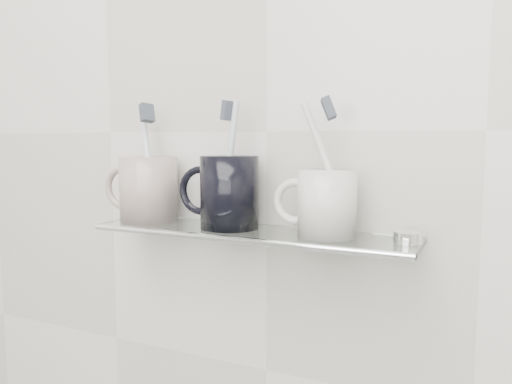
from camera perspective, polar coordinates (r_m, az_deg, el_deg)
The scene contains 18 objects.
wall_back at distance 0.80m, azimuth 1.23°, elevation 6.92°, with size 2.50×2.50×0.00m, color beige.
shelf_glass at distance 0.76m, azimuth -0.69°, elevation -4.69°, with size 0.50×0.12×0.01m, color silver.
shelf_rail at distance 0.71m, azimuth -2.65°, elevation -5.45°, with size 0.01×0.01×0.50m, color silver.
bracket_left at distance 0.91m, azimuth -11.39°, elevation -3.72°, with size 0.02×0.02×0.03m, color silver.
bracket_right at distance 0.75m, azimuth 15.73°, elevation -6.02°, with size 0.02×0.02×0.03m, color silver.
mug_left at distance 0.86m, azimuth -12.16°, elevation 0.32°, with size 0.10×0.10×0.11m, color silver.
mug_left_handle at distance 0.89m, azimuth -14.95°, elevation 0.47°, with size 0.08×0.08×0.01m, color silver.
toothbrush_left at distance 0.85m, azimuth -12.23°, elevation 3.45°, with size 0.01×0.01×0.19m, color silver.
bristles_left at distance 0.85m, azimuth -12.36°, elevation 8.82°, with size 0.01×0.02×0.03m, color #353A44.
mug_center at distance 0.77m, azimuth -3.06°, elevation -0.02°, with size 0.09×0.09×0.11m, color black.
mug_center_handle at distance 0.80m, azimuth -6.31°, elevation 0.15°, with size 0.08×0.08×0.01m, color black.
toothbrush_center at distance 0.77m, azimuth -3.07°, elevation 3.30°, with size 0.01×0.01×0.19m, color silver.
bristles_center at distance 0.77m, azimuth -3.11°, elevation 9.25°, with size 0.01×0.02×0.03m, color #353A44.
mug_right at distance 0.71m, azimuth 8.13°, elevation -1.31°, with size 0.08×0.08×0.09m, color silver.
mug_right_handle at distance 0.73m, azimuth 4.53°, elevation -1.11°, with size 0.07×0.07×0.01m, color silver.
toothbrush_right at distance 0.71m, azimuth 8.20°, elevation 3.00°, with size 0.01×0.01×0.19m, color beige.
bristles_right at distance 0.71m, azimuth 8.30°, elevation 9.46°, with size 0.01×0.02×0.03m, color #353A44.
chrome_cap at distance 0.70m, azimuth 16.95°, elevation -4.99°, with size 0.04×0.04×0.02m, color silver.
Camera 1 is at (0.32, 0.36, 1.24)m, focal length 35.00 mm.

